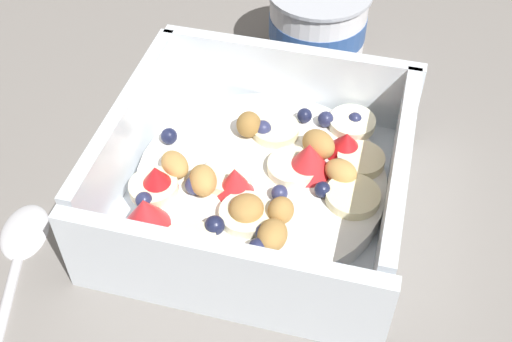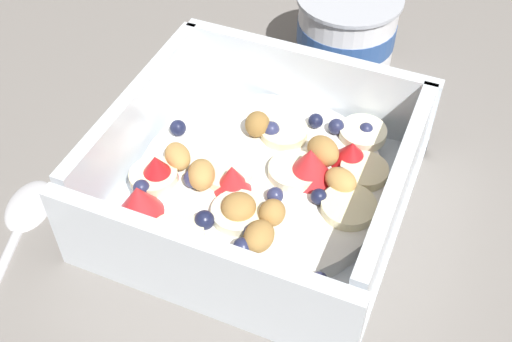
{
  "view_description": "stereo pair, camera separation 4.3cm",
  "coord_description": "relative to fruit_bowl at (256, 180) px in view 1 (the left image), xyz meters",
  "views": [
    {
      "loc": [
        0.07,
        -0.29,
        0.34
      ],
      "look_at": [
        -0.0,
        -0.0,
        0.03
      ],
      "focal_mm": 44.95,
      "sensor_mm": 36.0,
      "label": 1
    },
    {
      "loc": [
        0.11,
        -0.28,
        0.34
      ],
      "look_at": [
        -0.0,
        -0.0,
        0.03
      ],
      "focal_mm": 44.95,
      "sensor_mm": 36.0,
      "label": 2
    }
  ],
  "objects": [
    {
      "name": "spoon",
      "position": [
        -0.14,
        -0.09,
        -0.02
      ],
      "size": [
        0.07,
        0.17,
        0.01
      ],
      "color": "silver",
      "rests_on": "ground"
    },
    {
      "name": "ground_plane",
      "position": [
        0.0,
        0.0,
        -0.02
      ],
      "size": [
        2.4,
        2.4,
        0.0
      ],
      "primitive_type": "plane",
      "color": "gray"
    },
    {
      "name": "fruit_bowl",
      "position": [
        0.0,
        0.0,
        0.0
      ],
      "size": [
        0.19,
        0.19,
        0.07
      ],
      "color": "white",
      "rests_on": "ground"
    },
    {
      "name": "yogurt_cup",
      "position": [
        0.01,
        0.17,
        0.01
      ],
      "size": [
        0.09,
        0.09,
        0.07
      ],
      "color": "white",
      "rests_on": "ground"
    }
  ]
}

